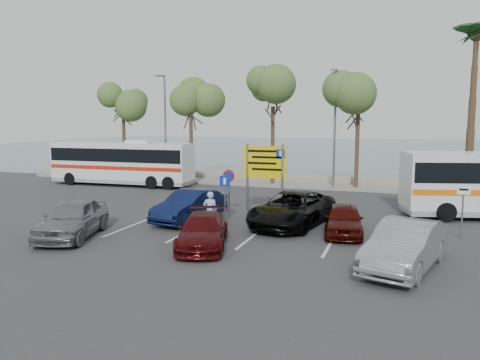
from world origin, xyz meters
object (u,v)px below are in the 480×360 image
(car_silver_a, at_px, (73,218))
(car_maroon, at_px, (203,231))
(direction_sign, at_px, (265,168))
(car_silver_b, at_px, (405,246))
(coach_bus_left, at_px, (122,164))
(street_lamp_left, at_px, (165,122))
(car_red, at_px, (344,219))
(pedestrian_far, at_px, (476,199))
(street_lamp_right, at_px, (335,123))
(car_blue, at_px, (190,206))
(suv_black, at_px, (292,209))
(pedestrian_near, at_px, (210,211))

(car_silver_a, relative_size, car_maroon, 1.08)
(direction_sign, xyz_separation_m, car_silver_b, (6.60, -6.70, -1.65))
(coach_bus_left, bearing_deg, street_lamp_left, 56.48)
(coach_bus_left, bearing_deg, car_red, -30.04)
(coach_bus_left, bearing_deg, car_silver_a, -64.21)
(pedestrian_far, bearing_deg, direction_sign, 105.32)
(car_red, bearing_deg, street_lamp_right, 92.54)
(street_lamp_left, relative_size, car_maroon, 1.88)
(direction_sign, bearing_deg, car_red, -32.23)
(car_silver_a, xyz_separation_m, car_silver_b, (12.84, 0.00, -0.01))
(coach_bus_left, xyz_separation_m, pedestrian_far, (23.00, -4.00, -0.66))
(pedestrian_far, bearing_deg, coach_bus_left, 77.17)
(car_blue, height_order, suv_black, suv_black)
(car_maroon, relative_size, pedestrian_near, 2.53)
(car_silver_b, bearing_deg, direction_sign, 150.53)
(pedestrian_near, xyz_separation_m, pedestrian_far, (11.43, 6.94, 0.05))
(car_blue, bearing_deg, pedestrian_near, -29.90)
(suv_black, bearing_deg, direction_sign, 146.91)
(street_lamp_left, distance_m, street_lamp_right, 13.00)
(suv_black, bearing_deg, car_maroon, -107.03)
(car_silver_a, bearing_deg, street_lamp_right, 47.44)
(street_lamp_right, distance_m, coach_bus_left, 15.60)
(street_lamp_left, xyz_separation_m, coach_bus_left, (-2.00, -3.02, -3.05))
(suv_black, bearing_deg, car_red, -11.27)
(street_lamp_left, relative_size, suv_black, 1.45)
(coach_bus_left, bearing_deg, car_maroon, -47.74)
(street_lamp_right, xyz_separation_m, car_maroon, (-2.60, -16.67, -3.98))
(car_silver_a, relative_size, car_red, 1.22)
(car_maroon, height_order, pedestrian_near, pedestrian_near)
(direction_sign, height_order, car_maroon, direction_sign)
(street_lamp_left, height_order, street_lamp_right, same)
(car_blue, height_order, pedestrian_far, pedestrian_far)
(car_blue, relative_size, pedestrian_far, 2.51)
(car_silver_a, relative_size, suv_black, 0.83)
(street_lamp_left, bearing_deg, direction_sign, -43.17)
(street_lamp_right, relative_size, car_silver_b, 1.70)
(street_lamp_right, xyz_separation_m, coach_bus_left, (-15.00, -3.02, -3.05))
(direction_sign, bearing_deg, street_lamp_right, 79.06)
(car_silver_a, height_order, pedestrian_far, pedestrian_far)
(coach_bus_left, bearing_deg, car_blue, -43.99)
(car_blue, relative_size, car_red, 1.18)
(direction_sign, bearing_deg, car_blue, -141.94)
(car_blue, height_order, pedestrian_near, pedestrian_near)
(street_lamp_left, bearing_deg, car_silver_b, -44.04)
(car_silver_b, bearing_deg, pedestrian_far, 87.19)
(street_lamp_left, bearing_deg, car_maroon, -58.03)
(car_red, distance_m, pedestrian_near, 5.72)
(coach_bus_left, bearing_deg, street_lamp_right, 11.38)
(car_blue, bearing_deg, coach_bus_left, 145.35)
(pedestrian_far, bearing_deg, car_silver_a, 118.67)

